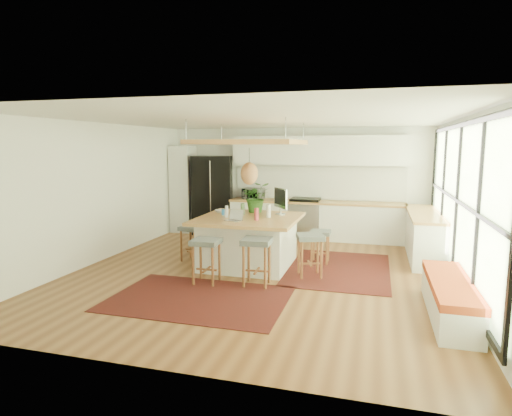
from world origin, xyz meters
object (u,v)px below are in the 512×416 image
(stool_right_front, at_px, (310,257))
(stool_left_side, at_px, (192,243))
(microwave, at_px, (253,193))
(laptop, at_px, (233,214))
(island_plant, at_px, (256,201))
(island, at_px, (249,241))
(stool_right_back, at_px, (320,245))
(stool_near_left, at_px, (206,262))
(monitor, at_px, (281,201))
(stool_near_right, at_px, (257,264))
(fridge, at_px, (213,198))

(stool_right_front, xyz_separation_m, stool_left_side, (-2.40, 0.43, 0.00))
(stool_right_front, distance_m, microwave, 3.70)
(laptop, xyz_separation_m, island_plant, (0.12, 1.08, 0.12))
(island, xyz_separation_m, stool_right_back, (1.29, 0.52, -0.11))
(stool_near_left, distance_m, laptop, 1.05)
(stool_right_front, bearing_deg, monitor, 129.98)
(stool_near_right, xyz_separation_m, island_plant, (-0.49, 1.72, 0.81))
(fridge, bearing_deg, island, -69.70)
(fridge, relative_size, stool_left_side, 2.89)
(island, relative_size, microwave, 3.70)
(fridge, xyz_separation_m, island_plant, (1.78, -2.15, 0.24))
(fridge, distance_m, stool_right_front, 4.41)
(laptop, bearing_deg, island, 89.19)
(stool_near_left, distance_m, stool_right_front, 1.79)
(fridge, height_order, island_plant, fridge)
(stool_near_left, xyz_separation_m, stool_right_front, (1.59, 0.82, 0.00))
(stool_left_side, bearing_deg, stool_near_left, -57.04)
(microwave, distance_m, island_plant, 2.18)
(stool_near_right, bearing_deg, stool_right_back, 63.31)
(stool_right_back, distance_m, island_plant, 1.54)
(fridge, bearing_deg, microwave, -16.52)
(stool_near_right, relative_size, stool_right_back, 1.22)
(island, bearing_deg, stool_right_back, 21.93)
(laptop, bearing_deg, stool_right_back, 50.47)
(stool_right_front, relative_size, laptop, 2.45)
(stool_right_back, relative_size, laptop, 2.11)
(stool_left_side, bearing_deg, island, -1.21)
(island, relative_size, stool_right_front, 2.49)
(laptop, height_order, island_plant, island_plant)
(island, distance_m, stool_near_right, 1.21)
(stool_left_side, distance_m, island_plant, 1.52)
(stool_right_front, height_order, microwave, microwave)
(stool_near_right, relative_size, island_plant, 1.28)
(stool_near_left, bearing_deg, monitor, 62.65)
(fridge, height_order, microwave, fridge)
(stool_near_left, xyz_separation_m, microwave, (-0.33, 3.91, 0.74))
(laptop, bearing_deg, monitor, 70.65)
(island_plant, bearing_deg, stool_near_left, -100.46)
(microwave, bearing_deg, monitor, -49.11)
(stool_near_left, distance_m, stool_near_right, 0.84)
(fridge, relative_size, stool_right_back, 3.13)
(island, xyz_separation_m, stool_near_left, (-0.36, -1.23, -0.11))
(stool_near_left, relative_size, stool_right_back, 1.16)
(monitor, bearing_deg, stool_right_front, 3.50)
(stool_right_front, bearing_deg, stool_right_back, 86.28)
(fridge, xyz_separation_m, microwave, (1.11, -0.07, 0.17))
(laptop, height_order, microwave, microwave)
(stool_right_front, xyz_separation_m, stool_right_back, (0.06, 0.92, 0.00))
(stool_near_left, bearing_deg, island_plant, 79.54)
(island_plant, bearing_deg, fridge, 129.67)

